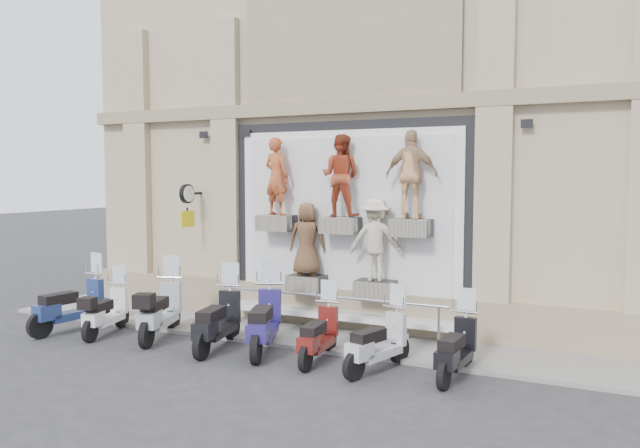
{
  "coord_description": "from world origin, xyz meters",
  "views": [
    {
      "loc": [
        5.29,
        -9.47,
        3.36
      ],
      "look_at": [
        -0.15,
        1.9,
        2.39
      ],
      "focal_mm": 35.0,
      "sensor_mm": 36.0,
      "label": 1
    }
  ],
  "objects_px": {
    "guard_rail": "(329,317)",
    "scooter_b": "(106,302)",
    "scooter_f": "(318,323)",
    "scooter_d": "(218,308)",
    "scooter_h": "(456,336)",
    "clock_sign_bracket": "(188,200)",
    "scooter_c": "(160,299)",
    "scooter_a": "(71,294)",
    "scooter_e": "(264,308)",
    "scooter_g": "(378,330)"
  },
  "relations": [
    {
      "from": "guard_rail",
      "to": "scooter_c",
      "type": "distance_m",
      "value": 3.5
    },
    {
      "from": "scooter_a",
      "to": "scooter_d",
      "type": "xyz_separation_m",
      "value": [
        3.68,
        0.2,
        -0.02
      ]
    },
    {
      "from": "clock_sign_bracket",
      "to": "scooter_d",
      "type": "xyz_separation_m",
      "value": [
        2.26,
        -2.06,
        -1.99
      ]
    },
    {
      "from": "scooter_b",
      "to": "scooter_f",
      "type": "distance_m",
      "value": 4.91
    },
    {
      "from": "scooter_d",
      "to": "scooter_f",
      "type": "xyz_separation_m",
      "value": [
        2.11,
        0.13,
        -0.11
      ]
    },
    {
      "from": "scooter_d",
      "to": "scooter_b",
      "type": "bearing_deg",
      "value": 170.72
    },
    {
      "from": "scooter_c",
      "to": "scooter_g",
      "type": "bearing_deg",
      "value": -20.07
    },
    {
      "from": "scooter_h",
      "to": "scooter_e",
      "type": "bearing_deg",
      "value": -176.02
    },
    {
      "from": "scooter_d",
      "to": "scooter_f",
      "type": "height_order",
      "value": "scooter_d"
    },
    {
      "from": "scooter_e",
      "to": "scooter_g",
      "type": "relative_size",
      "value": 1.18
    },
    {
      "from": "clock_sign_bracket",
      "to": "scooter_a",
      "type": "distance_m",
      "value": 3.32
    },
    {
      "from": "scooter_d",
      "to": "scooter_h",
      "type": "xyz_separation_m",
      "value": [
        4.59,
        0.25,
        -0.09
      ]
    },
    {
      "from": "scooter_f",
      "to": "scooter_g",
      "type": "height_order",
      "value": "scooter_g"
    },
    {
      "from": "scooter_a",
      "to": "scooter_h",
      "type": "relative_size",
      "value": 1.15
    },
    {
      "from": "scooter_e",
      "to": "scooter_h",
      "type": "height_order",
      "value": "scooter_e"
    },
    {
      "from": "guard_rail",
      "to": "scooter_d",
      "type": "bearing_deg",
      "value": -135.76
    },
    {
      "from": "guard_rail",
      "to": "scooter_b",
      "type": "relative_size",
      "value": 2.91
    },
    {
      "from": "scooter_a",
      "to": "scooter_g",
      "type": "xyz_separation_m",
      "value": [
        6.96,
        0.24,
        -0.1
      ]
    },
    {
      "from": "scooter_g",
      "to": "scooter_b",
      "type": "bearing_deg",
      "value": -162.61
    },
    {
      "from": "scooter_g",
      "to": "scooter_h",
      "type": "distance_m",
      "value": 1.32
    },
    {
      "from": "scooter_d",
      "to": "scooter_h",
      "type": "bearing_deg",
      "value": -7.7
    },
    {
      "from": "clock_sign_bracket",
      "to": "scooter_h",
      "type": "bearing_deg",
      "value": -14.84
    },
    {
      "from": "guard_rail",
      "to": "scooter_h",
      "type": "height_order",
      "value": "scooter_h"
    },
    {
      "from": "scooter_d",
      "to": "scooter_e",
      "type": "xyz_separation_m",
      "value": [
        0.92,
        0.21,
        0.05
      ]
    },
    {
      "from": "clock_sign_bracket",
      "to": "scooter_a",
      "type": "xyz_separation_m",
      "value": [
        -1.42,
        -2.26,
        -1.98
      ]
    },
    {
      "from": "clock_sign_bracket",
      "to": "scooter_h",
      "type": "distance_m",
      "value": 7.39
    },
    {
      "from": "scooter_f",
      "to": "scooter_g",
      "type": "distance_m",
      "value": 1.18
    },
    {
      "from": "scooter_b",
      "to": "scooter_d",
      "type": "distance_m",
      "value": 2.8
    },
    {
      "from": "scooter_a",
      "to": "scooter_c",
      "type": "bearing_deg",
      "value": 18.11
    },
    {
      "from": "scooter_a",
      "to": "scooter_f",
      "type": "distance_m",
      "value": 5.8
    },
    {
      "from": "guard_rail",
      "to": "scooter_c",
      "type": "height_order",
      "value": "scooter_c"
    },
    {
      "from": "scooter_h",
      "to": "scooter_c",
      "type": "bearing_deg",
      "value": -175.83
    },
    {
      "from": "scooter_e",
      "to": "scooter_g",
      "type": "xyz_separation_m",
      "value": [
        2.37,
        -0.17,
        -0.13
      ]
    },
    {
      "from": "scooter_a",
      "to": "scooter_e",
      "type": "xyz_separation_m",
      "value": [
        4.6,
        0.41,
        0.03
      ]
    },
    {
      "from": "guard_rail",
      "to": "scooter_f",
      "type": "bearing_deg",
      "value": -72.16
    },
    {
      "from": "scooter_a",
      "to": "scooter_e",
      "type": "bearing_deg",
      "value": 13.61
    },
    {
      "from": "clock_sign_bracket",
      "to": "scooter_e",
      "type": "distance_m",
      "value": 4.16
    },
    {
      "from": "scooter_b",
      "to": "scooter_d",
      "type": "height_order",
      "value": "scooter_d"
    },
    {
      "from": "clock_sign_bracket",
      "to": "scooter_g",
      "type": "relative_size",
      "value": 0.57
    },
    {
      "from": "scooter_c",
      "to": "scooter_a",
      "type": "bearing_deg",
      "value": 170.97
    },
    {
      "from": "scooter_f",
      "to": "scooter_a",
      "type": "bearing_deg",
      "value": 178.14
    },
    {
      "from": "guard_rail",
      "to": "scooter_g",
      "type": "height_order",
      "value": "scooter_g"
    },
    {
      "from": "guard_rail",
      "to": "scooter_b",
      "type": "distance_m",
      "value": 4.74
    },
    {
      "from": "scooter_h",
      "to": "scooter_b",
      "type": "bearing_deg",
      "value": -174.12
    },
    {
      "from": "guard_rail",
      "to": "scooter_g",
      "type": "distance_m",
      "value": 2.28
    },
    {
      "from": "clock_sign_bracket",
      "to": "scooter_d",
      "type": "relative_size",
      "value": 0.51
    },
    {
      "from": "scooter_b",
      "to": "scooter_d",
      "type": "relative_size",
      "value": 0.87
    },
    {
      "from": "clock_sign_bracket",
      "to": "scooter_a",
      "type": "relative_size",
      "value": 0.5
    },
    {
      "from": "scooter_c",
      "to": "scooter_h",
      "type": "distance_m",
      "value": 6.13
    },
    {
      "from": "guard_rail",
      "to": "scooter_b",
      "type": "bearing_deg",
      "value": -159.37
    }
  ]
}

